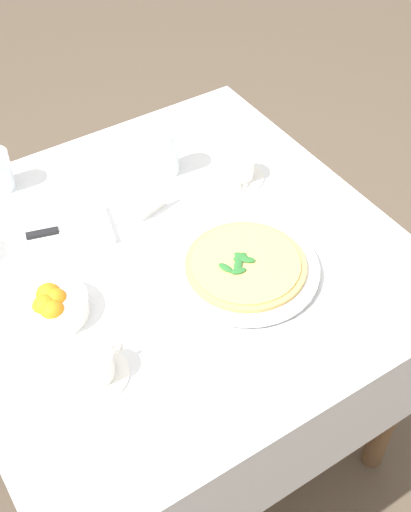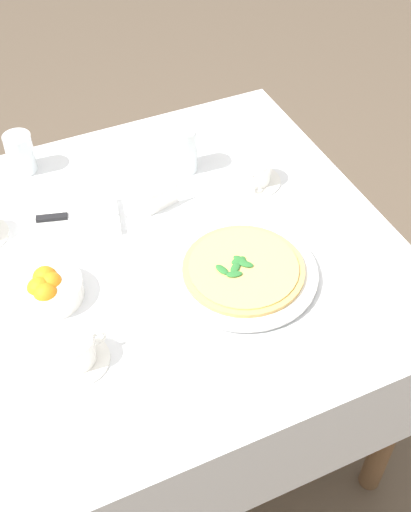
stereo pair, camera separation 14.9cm
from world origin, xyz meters
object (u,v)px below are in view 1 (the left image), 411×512
Objects in this scene: pizza at (245,264)px; coffee_cup_near_right at (95,365)px; dinner_knife at (64,229)px; citrus_bowl at (52,305)px; water_glass_far_left at (165,155)px; napkin_folded at (64,234)px; menu_card at (153,204)px; coffee_cup_back_corner at (239,169)px; pizza_plate at (245,268)px.

coffee_cup_near_right is at bearing -170.39° from pizza.
citrus_bowl is (-0.12, -0.20, 0.00)m from dinner_knife.
pizza is at bearing -94.58° from water_glass_far_left.
menu_card is at bearing 2.41° from napkin_folded.
coffee_cup_near_right reaches higher than napkin_folded.
pizza_plate is at bearing -122.29° from coffee_cup_back_corner.
pizza is 1.41× the size of dinner_knife.
napkin_folded is at bearing -165.77° from water_glass_far_left.
coffee_cup_near_right is 0.54× the size of napkin_folded.
citrus_bowl is 0.37m from menu_card.
coffee_cup_near_right is 1.02× the size of coffee_cup_back_corner.
pizza is 0.44m from napkin_folded.
pizza_plate is at bearing 9.58° from coffee_cup_near_right.
pizza is 0.33m from coffee_cup_back_corner.
citrus_bowl reaches higher than menu_card.
pizza is 0.29m from menu_card.
coffee_cup_near_right is 0.19m from citrus_bowl.
pizza_plate is 2.21× the size of citrus_bowl.
coffee_cup_near_right is (-0.40, -0.07, 0.02)m from pizza_plate.
pizza is 0.44m from dinner_knife.
coffee_cup_near_right is 0.69× the size of dinner_knife.
pizza is 1.81× the size of citrus_bowl.
napkin_folded is (-0.47, 0.04, -0.02)m from coffee_cup_back_corner.
pizza is at bearing 9.61° from coffee_cup_near_right.
coffee_cup_near_right is at bearing -149.01° from coffee_cup_back_corner.
coffee_cup_near_right is (-0.40, -0.07, 0.01)m from pizza.
citrus_bowl is at bearing -104.27° from dinner_knife.
pizza_plate is 0.01m from pizza.
pizza_plate is 0.41m from water_glass_far_left.
menu_card is at bearing 25.93° from citrus_bowl.
coffee_cup_back_corner is 0.47m from dinner_knife.
water_glass_far_left reaches higher than coffee_cup_back_corner.
napkin_folded is at bearing -180.00° from dinner_knife.
napkin_folded is 0.22m from menu_card.
pizza_plate is at bearing -94.53° from water_glass_far_left.
napkin_folded is 2.76× the size of menu_card.
dinner_knife is at bearing 132.12° from pizza_plate.
coffee_cup_back_corner reaches higher than napkin_folded.
water_glass_far_left is 0.17m from menu_card.
water_glass_far_left is at bearing 47.56° from coffee_cup_near_right.
menu_card is at bearing -131.18° from water_glass_far_left.
water_glass_far_left is 0.53m from citrus_bowl.
coffee_cup_near_right reaches higher than dinner_knife.
coffee_cup_near_right is 0.88× the size of citrus_bowl.
pizza_plate is 1.72× the size of dinner_knife.
pizza_plate is 0.33m from coffee_cup_back_corner.
menu_card is at bearing 105.22° from pizza.
dinner_knife is 1.29× the size of citrus_bowl.
citrus_bowl reaches higher than pizza.
citrus_bowl is (-0.59, -0.16, -0.00)m from coffee_cup_back_corner.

